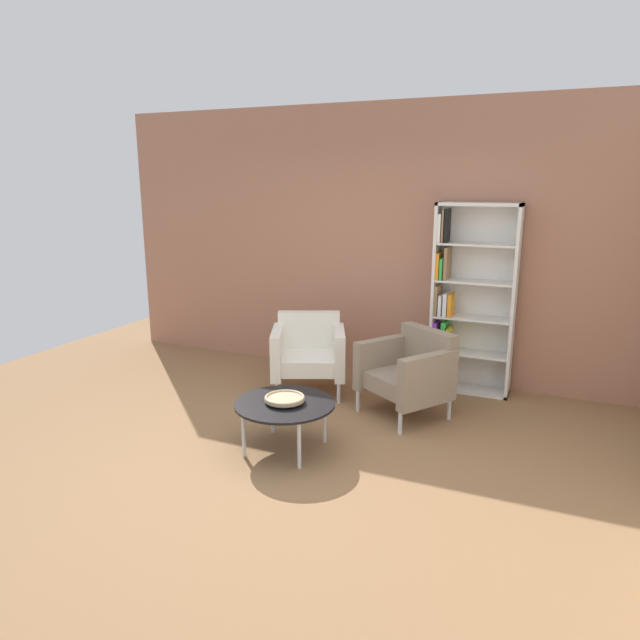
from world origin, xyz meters
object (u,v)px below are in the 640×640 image
at_px(bookshelf_tall, 466,302).
at_px(armchair_by_bookshelf, 409,371).
at_px(coffee_table_low, 285,406).
at_px(armchair_corner_red, 308,352).
at_px(decorative_bowl, 285,398).

xyz_separation_m(bookshelf_tall, armchair_by_bookshelf, (-0.33, -0.87, -0.51)).
relative_size(coffee_table_low, armchair_by_bookshelf, 0.85).
height_order(bookshelf_tall, armchair_corner_red, bookshelf_tall).
bearing_deg(armchair_corner_red, decorative_bowl, -96.58).
height_order(bookshelf_tall, coffee_table_low, bookshelf_tall).
bearing_deg(bookshelf_tall, coffee_table_low, -117.71).
bearing_deg(coffee_table_low, decorative_bowl, 126.87).
xyz_separation_m(bookshelf_tall, armchair_corner_red, (-1.43, -0.68, -0.51)).
bearing_deg(bookshelf_tall, armchair_corner_red, -154.46).
xyz_separation_m(coffee_table_low, decorative_bowl, (-0.00, 0.00, 0.06)).
distance_m(coffee_table_low, decorative_bowl, 0.06).
relative_size(coffee_table_low, armchair_corner_red, 0.88).
height_order(decorative_bowl, armchair_corner_red, armchair_corner_red).
bearing_deg(bookshelf_tall, armchair_by_bookshelf, -110.80).
bearing_deg(armchair_by_bookshelf, armchair_corner_red, -156.22).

